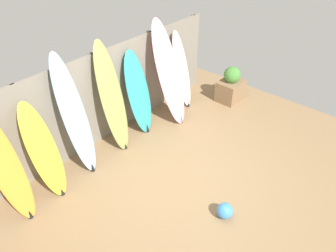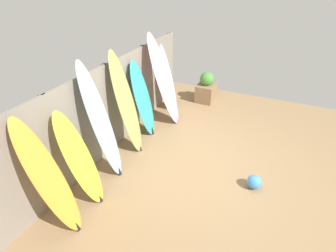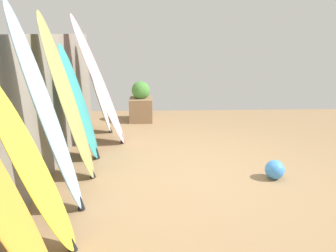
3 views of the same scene
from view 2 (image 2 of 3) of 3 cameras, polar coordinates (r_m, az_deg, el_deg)
The scene contains 11 objects.
ground at distance 5.11m, azimuth 7.73°, elevation -9.47°, with size 7.68×7.68×0.00m, color #8E704C.
fence_back at distance 5.37m, azimuth -12.38°, elevation 3.86°, with size 6.08×0.11×1.80m.
surfboard_orange_0 at distance 3.92m, azimuth -24.50°, elevation -10.55°, with size 0.45×0.73×1.79m.
surfboard_yellow_1 at distance 4.27m, azimuth -18.63°, elevation -7.05°, with size 0.44×0.63×1.58m.
surfboard_skyblue_2 at distance 4.57m, azimuth -14.36°, elevation 0.60°, with size 0.45×0.62×2.13m.
surfboard_olive_3 at distance 5.16m, azimuth -9.02°, elevation 4.57°, with size 0.50×0.61×2.07m.
surfboard_teal_4 at distance 5.76m, azimuth -5.44°, elevation 5.66°, with size 0.53×0.51×1.69m.
surfboard_pink_5 at distance 6.18m, azimuth -0.87°, elevation 9.81°, with size 0.61×0.84×2.11m.
surfboard_white_6 at distance 6.83m, azimuth 0.17°, elevation 10.23°, with size 0.46×0.53×1.72m.
planter_box at distance 7.55m, azimuth 8.29°, elevation 8.05°, with size 0.60×0.48×0.84m.
beach_ball at distance 4.88m, azimuth 18.24°, elevation -11.48°, with size 0.25×0.25×0.25m, color #3F8CE5.
Camera 2 is at (-3.76, -0.97, 3.32)m, focal length 28.00 mm.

